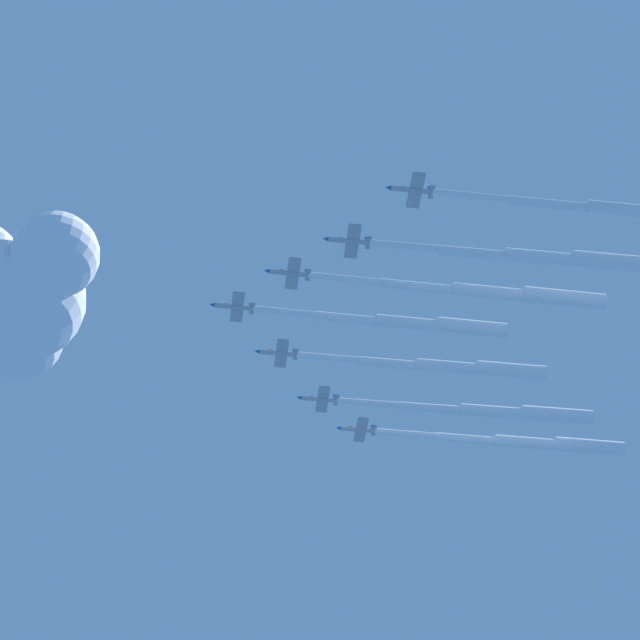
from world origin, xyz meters
The scene contains 8 objects.
jet_lead centered at (8.27, 19.22, 143.76)m, with size 30.41×62.25×3.79m.
jet_port_inner centered at (25.94, 29.03, 142.88)m, with size 33.54×69.31×3.77m.
jet_starboard_inner centered at (2.20, 34.56, 142.58)m, with size 31.52×62.77×3.81m.
jet_port_mid centered at (40.70, 30.49, 140.77)m, with size 32.21×63.60×3.84m.
jet_starboard_mid centered at (-3.40, 51.39, 140.53)m, with size 33.35×65.58×3.75m.
jet_port_outer centered at (57.95, 39.93, 143.76)m, with size 34.68×70.09×3.76m.
jet_starboard_outer centered at (-10.27, 67.39, 142.51)m, with size 33.27×67.12×3.77m.
cloud_puff centered at (-39.00, -56.69, 155.20)m, with size 47.62×35.95×28.94m.
Camera 1 is at (147.10, -87.32, -32.05)m, focal length 62.20 mm.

